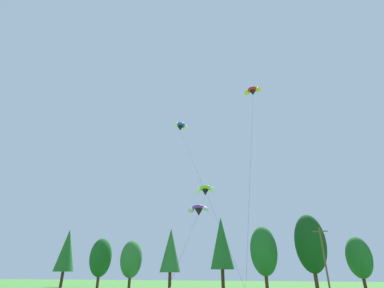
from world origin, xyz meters
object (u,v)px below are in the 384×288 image
Objects in this scene: utility_pole at (324,258)px; parafoil_kite_mid_red_yellow at (253,91)px; parafoil_kite_far_purple at (198,210)px; parafoil_kite_low_blue_white at (181,127)px; parafoil_kite_high_lime_white at (205,190)px.

parafoil_kite_mid_red_yellow is at bearing -115.23° from utility_pole.
parafoil_kite_low_blue_white reaches higher than parafoil_kite_far_purple.
parafoil_kite_far_purple is at bearing 79.80° from parafoil_kite_low_blue_white.
parafoil_kite_high_lime_white is at bearing 126.18° from parafoil_kite_mid_red_yellow.
utility_pole is at bearing 2.99° from parafoil_kite_high_lime_white.
parafoil_kite_mid_red_yellow is 1.07× the size of parafoil_kite_low_blue_white.
parafoil_kite_mid_red_yellow is (-7.08, -15.02, 20.35)m from utility_pole.
parafoil_kite_high_lime_white is 0.94× the size of parafoil_kite_low_blue_white.
parafoil_kite_far_purple is (-0.14, -4.05, -4.15)m from parafoil_kite_high_lime_white.
parafoil_kite_mid_red_yellow reaches higher than parafoil_kite_low_blue_white.
parafoil_kite_mid_red_yellow reaches higher than utility_pole.
parafoil_kite_mid_red_yellow reaches higher than parafoil_kite_far_purple.
utility_pole is at bearing 30.63° from parafoil_kite_low_blue_white.
utility_pole is 0.38× the size of parafoil_kite_mid_red_yellow.
utility_pole is at bearing 15.78° from parafoil_kite_far_purple.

